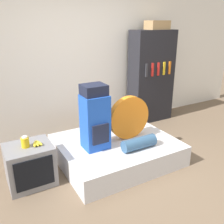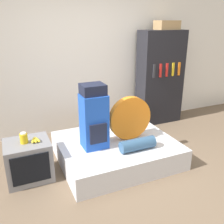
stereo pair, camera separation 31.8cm
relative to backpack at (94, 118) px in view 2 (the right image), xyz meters
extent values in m
plane|color=brown|center=(0.31, -0.51, -0.73)|extent=(16.00, 16.00, 0.00)
cube|color=white|center=(0.31, 1.36, 0.57)|extent=(8.00, 0.05, 2.60)
cube|color=silver|center=(0.34, 0.03, -0.57)|extent=(1.61, 1.37, 0.30)
cube|color=blue|center=(0.00, 0.00, -0.06)|extent=(0.33, 0.29, 0.74)
cube|color=#191E33|center=(0.00, 0.02, 0.38)|extent=(0.30, 0.27, 0.14)
cube|color=#191E33|center=(0.00, -0.16, -0.17)|extent=(0.23, 0.03, 0.27)
cylinder|color=orange|center=(0.55, 0.03, -0.11)|extent=(0.63, 0.09, 0.63)
cylinder|color=#33567A|center=(0.49, -0.33, -0.34)|extent=(0.49, 0.16, 0.16)
cube|color=gray|center=(-0.87, 0.06, -0.47)|extent=(0.55, 0.48, 0.51)
cube|color=black|center=(-0.87, -0.18, -0.46)|extent=(0.44, 0.02, 0.37)
cylinder|color=gold|center=(-0.90, 0.05, -0.15)|extent=(0.09, 0.09, 0.12)
cylinder|color=white|center=(-0.90, 0.05, -0.08)|extent=(0.07, 0.07, 0.02)
ellipsoid|color=yellow|center=(-0.79, 0.04, -0.19)|extent=(0.08, 0.16, 0.04)
ellipsoid|color=yellow|center=(-0.77, 0.04, -0.19)|extent=(0.04, 0.16, 0.04)
ellipsoid|color=yellow|center=(-0.75, 0.04, -0.19)|extent=(0.08, 0.16, 0.04)
cube|color=black|center=(1.76, 1.07, 0.16)|extent=(0.87, 0.38, 1.77)
cube|color=#2D2D33|center=(1.48, 0.87, 0.35)|extent=(0.04, 0.02, 0.24)
cube|color=red|center=(1.62, 0.87, 0.35)|extent=(0.04, 0.02, 0.24)
cube|color=red|center=(1.76, 0.87, 0.35)|extent=(0.04, 0.02, 0.24)
cube|color=gold|center=(1.89, 0.87, 0.35)|extent=(0.04, 0.02, 0.24)
cube|color=orange|center=(2.03, 0.87, 0.35)|extent=(0.04, 0.02, 0.24)
cube|color=#A88456|center=(1.84, 1.08, 1.13)|extent=(0.42, 0.28, 0.16)
camera|label=1|loc=(-1.31, -2.76, 1.20)|focal=40.00mm
camera|label=2|loc=(-1.03, -2.90, 1.20)|focal=40.00mm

